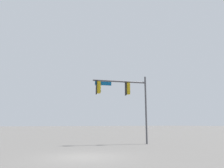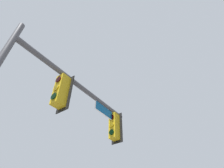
# 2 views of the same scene
# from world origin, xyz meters

# --- Properties ---
(signal_pole_near) EXTENTS (5.20, 1.40, 6.47)m
(signal_pole_near) POSITION_xyz_m (-5.82, -5.56, 4.85)
(signal_pole_near) COLOR #47474C
(signal_pole_near) RESTS_ON ground_plane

